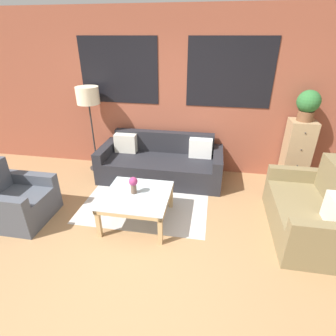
% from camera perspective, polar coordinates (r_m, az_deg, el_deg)
% --- Properties ---
extents(ground_plane, '(16.00, 16.00, 0.00)m').
position_cam_1_polar(ground_plane, '(3.32, -6.20, -18.47)').
color(ground_plane, '#9E754C').
extents(wall_back_brick, '(8.40, 0.09, 2.80)m').
position_cam_1_polar(wall_back_brick, '(4.81, 1.02, 15.59)').
color(wall_back_brick, brown).
rests_on(wall_back_brick, ground_plane).
extents(rug, '(1.91, 1.65, 0.00)m').
position_cam_1_polar(rug, '(4.28, -4.37, -6.52)').
color(rug, '#BCB7B2').
rests_on(rug, ground_plane).
extents(couch_dark, '(2.16, 0.88, 0.78)m').
position_cam_1_polar(couch_dark, '(4.74, -1.57, 0.93)').
color(couch_dark, '#232328').
rests_on(couch_dark, ground_plane).
extents(settee_vintage, '(0.80, 1.44, 0.92)m').
position_cam_1_polar(settee_vintage, '(3.88, 28.61, -8.60)').
color(settee_vintage, olive).
rests_on(settee_vintage, ground_plane).
extents(armchair_corner, '(0.80, 0.79, 0.84)m').
position_cam_1_polar(armchair_corner, '(4.25, -30.10, -6.35)').
color(armchair_corner, '#474C56').
rests_on(armchair_corner, ground_plane).
extents(coffee_table, '(0.88, 0.88, 0.43)m').
position_cam_1_polar(coffee_table, '(3.62, -6.75, -6.62)').
color(coffee_table, silver).
rests_on(coffee_table, ground_plane).
extents(floor_lamp, '(0.40, 0.40, 1.57)m').
position_cam_1_polar(floor_lamp, '(4.95, -16.99, 14.21)').
color(floor_lamp, '#2D2D2D').
rests_on(floor_lamp, ground_plane).
extents(drawer_cabinet, '(0.40, 0.40, 1.13)m').
position_cam_1_polar(drawer_cabinet, '(4.95, 26.13, 2.92)').
color(drawer_cabinet, tan).
rests_on(drawer_cabinet, ground_plane).
extents(potted_plant, '(0.35, 0.35, 0.48)m').
position_cam_1_polar(potted_plant, '(4.72, 28.19, 12.17)').
color(potted_plant, brown).
rests_on(potted_plant, drawer_cabinet).
extents(flower_vase, '(0.12, 0.12, 0.24)m').
position_cam_1_polar(flower_vase, '(3.55, -7.55, -3.43)').
color(flower_vase, brown).
rests_on(flower_vase, coffee_table).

